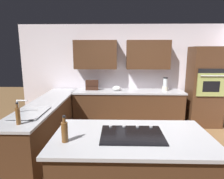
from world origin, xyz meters
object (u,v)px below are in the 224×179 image
at_px(cooktop, 132,134).
at_px(blender, 165,85).
at_px(spice_rack, 92,85).
at_px(wall_oven, 205,87).
at_px(mixing_bowl, 117,88).
at_px(sink_unit, 30,112).
at_px(oil_bottle, 65,131).
at_px(dish_soap_bottle, 18,116).

height_order(cooktop, blender, blender).
height_order(blender, spice_rack, blender).
bearing_deg(wall_oven, mixing_bowl, -1.06).
relative_size(cooktop, blender, 2.18).
relative_size(sink_unit, spice_rack, 2.14).
height_order(spice_rack, oil_bottle, oil_bottle).
relative_size(cooktop, dish_soap_bottle, 2.40).
xyz_separation_m(wall_oven, oil_bottle, (2.83, 2.89, 0.01)).
height_order(sink_unit, mixing_bowl, sink_unit).
distance_m(mixing_bowl, oil_bottle, 2.99).
relative_size(spice_rack, dish_soap_bottle, 1.03).
xyz_separation_m(sink_unit, mixing_bowl, (-1.43, -1.94, 0.04)).
relative_size(wall_oven, blender, 5.78).
height_order(blender, dish_soap_bottle, blender).
xyz_separation_m(wall_oven, cooktop, (2.06, 2.70, -0.10)).
distance_m(dish_soap_bottle, oil_bottle, 0.94).
distance_m(sink_unit, dish_soap_bottle, 0.50).
bearing_deg(dish_soap_bottle, spice_rack, -106.28).
bearing_deg(wall_oven, spice_rack, -1.66).
bearing_deg(spice_rack, cooktop, 106.87).
relative_size(mixing_bowl, oil_bottle, 0.70).
distance_m(wall_oven, blender, 1.00).
bearing_deg(cooktop, oil_bottle, 14.33).
bearing_deg(sink_unit, cooktop, 153.91).
distance_m(wall_oven, sink_unit, 4.14).
bearing_deg(mixing_bowl, oil_bottle, 78.82).
distance_m(wall_oven, oil_bottle, 4.05).
xyz_separation_m(spice_rack, dish_soap_bottle, (0.72, 2.47, -0.00)).
distance_m(blender, mixing_bowl, 1.25).
bearing_deg(mixing_bowl, spice_rack, -3.74).
bearing_deg(wall_oven, dish_soap_bottle, 33.34).
relative_size(wall_oven, cooktop, 2.66).
relative_size(sink_unit, dish_soap_bottle, 2.21).
height_order(sink_unit, blender, blender).
distance_m(sink_unit, oil_bottle, 1.31).
xyz_separation_m(cooktop, blender, (-1.06, -2.74, 0.14)).
relative_size(sink_unit, cooktop, 0.92).
xyz_separation_m(blender, spice_rack, (1.90, -0.04, -0.02)).
distance_m(sink_unit, mixing_bowl, 2.41).
xyz_separation_m(wall_oven, spice_rack, (2.90, -0.08, 0.02)).
relative_size(wall_oven, mixing_bowl, 9.25).
xyz_separation_m(cooktop, dish_soap_bottle, (1.56, -0.31, 0.12)).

